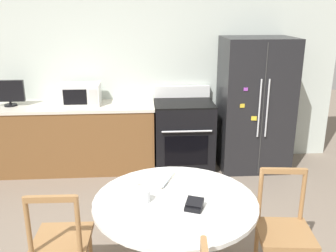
# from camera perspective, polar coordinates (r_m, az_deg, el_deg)

# --- Properties ---
(back_wall) EXTENTS (5.20, 0.10, 2.60)m
(back_wall) POSITION_cam_1_polar(r_m,az_deg,el_deg) (5.23, -2.61, 8.64)
(back_wall) COLOR silver
(back_wall) RESTS_ON ground_plane
(kitchen_counter) EXTENTS (2.24, 0.64, 0.90)m
(kitchen_counter) POSITION_cam_1_polar(r_m,az_deg,el_deg) (5.18, -14.55, -1.72)
(kitchen_counter) COLOR brown
(kitchen_counter) RESTS_ON ground_plane
(refrigerator) EXTENTS (0.91, 0.73, 1.76)m
(refrigerator) POSITION_cam_1_polar(r_m,az_deg,el_deg) (5.13, 13.05, 3.20)
(refrigerator) COLOR black
(refrigerator) RESTS_ON ground_plane
(oven_range) EXTENTS (0.78, 0.68, 1.08)m
(oven_range) POSITION_cam_1_polar(r_m,az_deg,el_deg) (5.09, 2.40, -1.29)
(oven_range) COLOR black
(oven_range) RESTS_ON ground_plane
(microwave) EXTENTS (0.51, 0.35, 0.28)m
(microwave) POSITION_cam_1_polar(r_m,az_deg,el_deg) (5.02, -13.17, 4.76)
(microwave) COLOR white
(microwave) RESTS_ON kitchen_counter
(countertop_tv) EXTENTS (0.38, 0.16, 0.34)m
(countertop_tv) POSITION_cam_1_polar(r_m,az_deg,el_deg) (5.22, -23.05, 4.76)
(countertop_tv) COLOR black
(countertop_tv) RESTS_ON kitchen_counter
(dining_table) EXTENTS (1.23, 1.23, 0.75)m
(dining_table) POSITION_cam_1_polar(r_m,az_deg,el_deg) (2.92, 1.09, -13.62)
(dining_table) COLOR white
(dining_table) RESTS_ON ground_plane
(dining_chair_left) EXTENTS (0.43, 0.43, 0.90)m
(dining_chair_left) POSITION_cam_1_polar(r_m,az_deg,el_deg) (3.06, -15.94, -16.52)
(dining_chair_left) COLOR #9E7042
(dining_chair_left) RESTS_ON ground_plane
(dining_chair_right) EXTENTS (0.46, 0.46, 0.90)m
(dining_chair_right) POSITION_cam_1_polar(r_m,az_deg,el_deg) (3.20, 17.24, -15.02)
(dining_chair_right) COLOR #9E7042
(dining_chair_right) RESTS_ON ground_plane
(candle_glass) EXTENTS (0.09, 0.09, 0.09)m
(candle_glass) POSITION_cam_1_polar(r_m,az_deg,el_deg) (2.81, -3.69, -10.74)
(candle_glass) COLOR silver
(candle_glass) RESTS_ON dining_table
(wallet) EXTENTS (0.16, 0.16, 0.07)m
(wallet) POSITION_cam_1_polar(r_m,az_deg,el_deg) (2.73, 4.02, -11.95)
(wallet) COLOR black
(wallet) RESTS_ON dining_table
(mail_stack) EXTENTS (0.34, 0.37, 0.02)m
(mail_stack) POSITION_cam_1_polar(r_m,az_deg,el_deg) (3.15, -1.71, -7.96)
(mail_stack) COLOR white
(mail_stack) RESTS_ON dining_table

